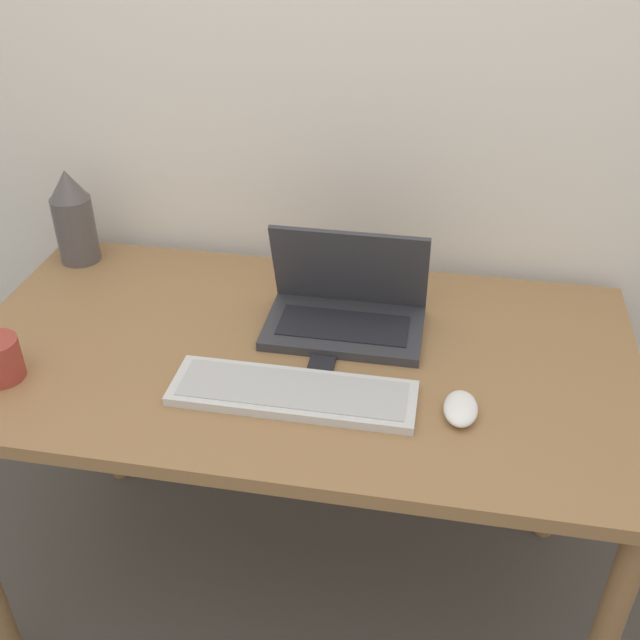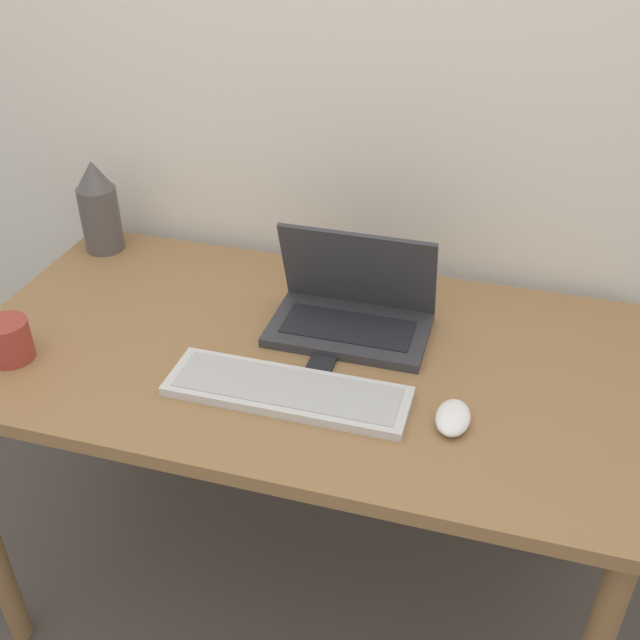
{
  "view_description": "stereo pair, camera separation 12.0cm",
  "coord_description": "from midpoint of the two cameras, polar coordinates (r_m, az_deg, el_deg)",
  "views": [
    {
      "loc": [
        0.27,
        -0.83,
        1.65
      ],
      "look_at": [
        0.05,
        0.33,
        0.87
      ],
      "focal_mm": 42.0,
      "sensor_mm": 36.0,
      "label": 1
    },
    {
      "loc": [
        0.38,
        -0.81,
        1.65
      ],
      "look_at": [
        0.05,
        0.33,
        0.87
      ],
      "focal_mm": 42.0,
      "sensor_mm": 36.0,
      "label": 2
    }
  ],
  "objects": [
    {
      "name": "vase",
      "position": [
        1.89,
        -14.77,
        8.29
      ],
      "size": [
        0.09,
        0.09,
        0.23
      ],
      "color": "#514C4C",
      "rests_on": "desk"
    },
    {
      "name": "mouse",
      "position": [
        1.36,
        12.63,
        -7.36
      ],
      "size": [
        0.06,
        0.1,
        0.03
      ],
      "color": "white",
      "rests_on": "desk"
    },
    {
      "name": "laptop",
      "position": [
        1.56,
        4.69,
        0.87
      ],
      "size": [
        0.33,
        0.21,
        0.21
      ],
      "color": "#333338",
      "rests_on": "desk"
    },
    {
      "name": "keyboard",
      "position": [
        1.39,
        -0.03,
        -5.51
      ],
      "size": [
        0.46,
        0.14,
        0.02
      ],
      "color": "silver",
      "rests_on": "desk"
    },
    {
      "name": "desk",
      "position": [
        1.57,
        0.65,
        -4.91
      ],
      "size": [
        1.36,
        0.74,
        0.77
      ],
      "color": "olive",
      "rests_on": "ground_plane"
    },
    {
      "name": "wall_back",
      "position": [
        1.7,
        4.95,
        19.68
      ],
      "size": [
        6.0,
        0.05,
        2.5
      ],
      "color": "white",
      "rests_on": "ground_plane"
    },
    {
      "name": "mp3_player",
      "position": [
        1.47,
        2.54,
        -3.22
      ],
      "size": [
        0.05,
        0.07,
        0.01
      ],
      "color": "black",
      "rests_on": "desk"
    },
    {
      "name": "mug",
      "position": [
        1.57,
        -20.65,
        -1.52
      ],
      "size": [
        0.09,
        0.09,
        0.08
      ],
      "color": "#9E382D",
      "rests_on": "desk"
    }
  ]
}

